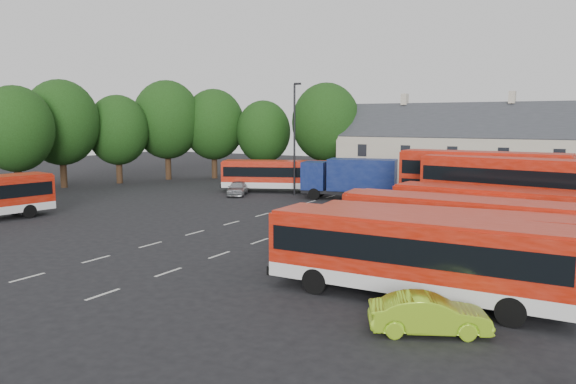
% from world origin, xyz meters
% --- Properties ---
extents(ground, '(140.00, 140.00, 0.00)m').
position_xyz_m(ground, '(0.00, 0.00, 0.00)').
color(ground, black).
rests_on(ground, ground).
extents(lane_markings, '(5.15, 33.80, 0.01)m').
position_xyz_m(lane_markings, '(2.50, 2.00, 0.01)').
color(lane_markings, beige).
rests_on(lane_markings, ground).
extents(treeline, '(29.92, 32.59, 12.01)m').
position_xyz_m(treeline, '(-20.74, 19.36, 6.68)').
color(treeline, black).
rests_on(treeline, ground).
extents(terrace_houses, '(35.70, 7.13, 10.06)m').
position_xyz_m(terrace_houses, '(14.00, 30.00, 3.86)').
color(terrace_houses, beige).
rests_on(terrace_houses, ground).
extents(bus_row_a, '(12.09, 3.00, 3.41)m').
position_xyz_m(bus_row_a, '(16.46, -8.14, 2.05)').
color(bus_row_a, silver).
rests_on(bus_row_a, ground).
extents(bus_row_b, '(11.65, 3.85, 3.23)m').
position_xyz_m(bus_row_b, '(16.66, -4.86, 1.94)').
color(bus_row_b, silver).
rests_on(bus_row_b, ground).
extents(bus_row_c, '(11.98, 3.05, 3.37)m').
position_xyz_m(bus_row_c, '(16.81, -1.39, 2.03)').
color(bus_row_c, silver).
rests_on(bus_row_c, ground).
extents(bus_row_d, '(10.49, 3.52, 2.91)m').
position_xyz_m(bus_row_d, '(14.04, 2.67, 1.75)').
color(bus_row_d, silver).
rests_on(bus_row_d, ground).
extents(bus_row_e, '(11.37, 3.39, 3.17)m').
position_xyz_m(bus_row_e, '(16.68, 5.27, 1.91)').
color(bus_row_e, silver).
rests_on(bus_row_e, ground).
extents(bus_dd_south, '(11.83, 4.37, 4.74)m').
position_xyz_m(bus_dd_south, '(17.05, 10.15, 2.70)').
color(bus_dd_south, silver).
rests_on(bus_dd_south, ground).
extents(bus_dd_north, '(12.10, 3.11, 4.93)m').
position_xyz_m(bus_dd_north, '(14.84, 13.12, 2.81)').
color(bus_dd_north, silver).
rests_on(bus_dd_north, ground).
extents(bus_north, '(11.38, 6.76, 3.19)m').
position_xyz_m(bus_north, '(-5.99, 18.36, 1.92)').
color(bus_north, silver).
rests_on(bus_north, ground).
extents(box_truck, '(8.89, 4.60, 3.72)m').
position_xyz_m(box_truck, '(2.36, 17.24, 2.09)').
color(box_truck, black).
rests_on(box_truck, ground).
extents(silver_car, '(3.35, 4.44, 1.41)m').
position_xyz_m(silver_car, '(-8.16, 14.24, 0.70)').
color(silver_car, '#A0A3A7').
rests_on(silver_car, ground).
extents(lime_car, '(4.27, 3.06, 1.34)m').
position_xyz_m(lime_car, '(18.01, -11.38, 0.67)').
color(lime_car, '#8FC31E').
rests_on(lime_car, ground).
extents(lamppost, '(0.74, 0.33, 10.72)m').
position_xyz_m(lamppost, '(-3.43, 17.10, 5.72)').
color(lamppost, black).
rests_on(lamppost, ground).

